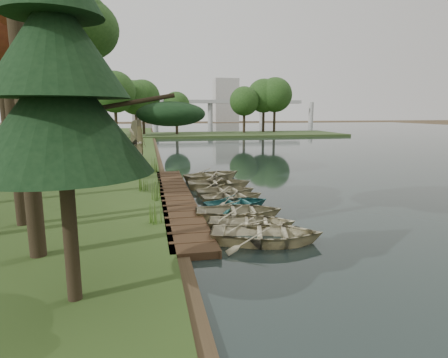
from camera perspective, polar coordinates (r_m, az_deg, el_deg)
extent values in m
plane|color=#3D2F1D|center=(19.53, -2.56, -3.20)|extent=(300.00, 300.00, 0.00)
cube|color=black|center=(51.06, 28.82, 3.94)|extent=(130.00, 200.00, 0.05)
cube|color=#362414|center=(19.32, -7.26, -2.97)|extent=(1.60, 16.00, 0.30)
cube|color=#2E401C|center=(69.76, -2.45, 6.74)|extent=(50.00, 14.00, 0.45)
cylinder|color=black|center=(69.90, -21.92, 8.18)|extent=(0.50, 0.50, 4.80)
sphere|color=#214216|center=(69.90, -22.12, 11.12)|extent=(5.60, 5.60, 5.60)
cylinder|color=black|center=(69.03, -16.42, 8.48)|extent=(0.50, 0.50, 4.80)
sphere|color=#214216|center=(69.03, -16.57, 11.46)|extent=(5.60, 5.60, 5.60)
cylinder|color=black|center=(68.79, -10.82, 8.71)|extent=(0.50, 0.50, 4.80)
sphere|color=#214216|center=(68.80, -10.92, 11.70)|extent=(5.60, 5.60, 5.60)
cylinder|color=black|center=(69.20, -5.23, 8.85)|extent=(0.50, 0.50, 4.80)
sphere|color=#214216|center=(69.21, -5.28, 11.83)|extent=(5.60, 5.60, 5.60)
cylinder|color=black|center=(70.25, 0.25, 8.92)|extent=(0.50, 0.50, 4.80)
sphere|color=#214216|center=(70.25, 0.25, 11.85)|extent=(5.60, 5.60, 5.60)
cylinder|color=black|center=(71.90, 5.52, 8.90)|extent=(0.50, 0.50, 4.80)
sphere|color=#214216|center=(71.90, 5.57, 11.77)|extent=(5.60, 5.60, 5.60)
cylinder|color=black|center=(74.11, 10.52, 8.82)|extent=(0.50, 0.50, 4.80)
sphere|color=#214216|center=(74.12, 10.61, 11.60)|extent=(5.60, 5.60, 5.60)
cube|color=#A5A5A0|center=(139.41, -6.27, 11.67)|extent=(90.00, 4.00, 1.20)
cylinder|color=#A5A5A0|center=(139.82, -18.75, 9.55)|extent=(1.80, 1.80, 8.00)
cylinder|color=#A5A5A0|center=(138.80, -10.41, 9.92)|extent=(1.80, 1.80, 8.00)
cylinder|color=#A5A5A0|center=(140.65, -2.12, 10.08)|extent=(1.80, 1.80, 8.00)
cylinder|color=#A5A5A0|center=(145.25, 5.81, 10.04)|extent=(1.80, 1.80, 8.00)
cylinder|color=#A5A5A0|center=(152.36, 13.13, 9.84)|extent=(1.80, 1.80, 8.00)
cube|color=#A5A5A0|center=(162.20, 0.26, 11.88)|extent=(10.00, 8.00, 18.00)
cube|color=#A5A5A0|center=(163.79, -12.40, 10.58)|extent=(8.00, 8.00, 12.00)
imported|color=tan|center=(13.16, 6.52, -7.96)|extent=(4.47, 3.69, 0.80)
imported|color=tan|center=(14.57, 4.24, -6.32)|extent=(3.85, 3.16, 0.70)
imported|color=tan|center=(15.98, 2.33, -4.66)|extent=(4.02, 3.10, 0.77)
imported|color=#297374|center=(17.64, 2.00, -3.43)|extent=(3.41, 2.66, 0.64)
imported|color=tan|center=(18.95, 1.39, -2.43)|extent=(3.46, 2.66, 0.66)
imported|color=tan|center=(20.29, 0.32, -1.57)|extent=(3.33, 2.45, 0.67)
imported|color=tan|center=(22.12, -0.70, -0.43)|extent=(3.87, 2.84, 0.78)
imported|color=tan|center=(23.43, -1.61, -0.01)|extent=(3.65, 3.15, 0.63)
imported|color=tan|center=(24.89, -1.64, 0.82)|extent=(4.69, 4.04, 0.82)
imported|color=tan|center=(26.53, -12.73, 1.66)|extent=(4.22, 3.42, 0.77)
cylinder|color=black|center=(12.06, -28.67, 16.24)|extent=(0.47, 0.47, 11.52)
cylinder|color=black|center=(15.71, -29.54, 7.57)|extent=(0.39, 0.39, 7.75)
ellipsoid|color=maroon|center=(16.09, -30.85, 21.44)|extent=(4.11, 4.11, 3.50)
cylinder|color=black|center=(23.29, -30.56, 10.21)|extent=(0.43, 0.43, 9.58)
cylinder|color=black|center=(23.84, -25.85, 10.11)|extent=(0.42, 0.42, 9.20)
ellipsoid|color=#214216|center=(24.35, -26.76, 20.96)|extent=(3.75, 3.75, 3.18)
cylinder|color=black|center=(32.56, -20.63, 11.31)|extent=(0.45, 0.45, 10.39)
ellipsoid|color=#214216|center=(33.12, -21.23, 20.31)|extent=(5.15, 5.15, 4.37)
cylinder|color=black|center=(9.06, -22.43, -6.86)|extent=(0.32, 0.32, 3.42)
cone|color=black|center=(8.69, -23.59, 9.27)|extent=(3.80, 3.80, 2.60)
cone|color=black|center=(8.80, -24.29, 18.57)|extent=(2.90, 2.90, 2.25)
cone|color=#3F661E|center=(14.51, -10.34, -4.93)|extent=(0.60, 0.60, 0.98)
cone|color=#3F661E|center=(18.43, -10.24, -1.57)|extent=(0.60, 0.60, 1.04)
cone|color=#3F661E|center=(20.71, -12.25, -0.55)|extent=(0.60, 0.60, 0.88)
cone|color=#3F661E|center=(27.09, -10.69, 2.13)|extent=(0.60, 0.60, 0.98)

